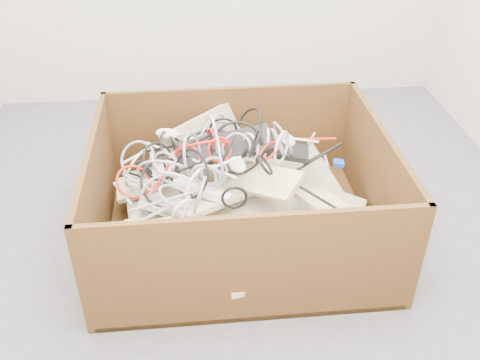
{
  "coord_description": "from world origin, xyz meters",
  "views": [
    {
      "loc": [
        -0.2,
        -2.01,
        1.66
      ],
      "look_at": [
        -0.01,
        -0.03,
        0.3
      ],
      "focal_mm": 40.39,
      "sensor_mm": 36.0,
      "label": 1
    }
  ],
  "objects": [
    {
      "name": "ground",
      "position": [
        0.0,
        0.0,
        0.0
      ],
      "size": [
        3.0,
        3.0,
        0.0
      ],
      "primitive_type": "plane",
      "color": "#515153",
      "rests_on": "ground"
    },
    {
      "name": "keyboard_pile",
      "position": [
        -0.01,
        -0.03,
        0.28
      ],
      "size": [
        1.19,
        1.09,
        0.36
      ],
      "color": "beige",
      "rests_on": "cardboard_box"
    },
    {
      "name": "power_strip_right",
      "position": [
        -0.18,
        -0.16,
        0.35
      ],
      "size": [
        0.25,
        0.14,
        0.08
      ],
      "primitive_type": "cube",
      "rotation": [
        -0.1,
        0.17,
        -0.4
      ],
      "color": "white",
      "rests_on": "keyboard_pile"
    },
    {
      "name": "power_strip_left",
      "position": [
        -0.3,
        0.06,
        0.35
      ],
      "size": [
        0.28,
        0.28,
        0.14
      ],
      "primitive_type": "cube",
      "rotation": [
        0.14,
        -0.26,
        0.76
      ],
      "color": "white",
      "rests_on": "keyboard_pile"
    },
    {
      "name": "vga_plug",
      "position": [
        0.43,
        -0.03,
        0.37
      ],
      "size": [
        0.05,
        0.05,
        0.03
      ],
      "primitive_type": "cube",
      "rotation": [
        0.09,
        0.14,
        -0.1
      ],
      "color": "#0C2CBF",
      "rests_on": "keyboard_pile"
    },
    {
      "name": "cardboard_box",
      "position": [
        -0.03,
        -0.05,
        0.13
      ],
      "size": [
        1.28,
        1.07,
        0.54
      ],
      "color": "#3C1F0F",
      "rests_on": "ground"
    },
    {
      "name": "cable_tangle",
      "position": [
        -0.16,
        0.01,
        0.4
      ],
      "size": [
        1.06,
        0.84,
        0.46
      ],
      "color": "black",
      "rests_on": "keyboard_pile"
    },
    {
      "name": "mice_scatter",
      "position": [
        -0.13,
        -0.03,
        0.37
      ],
      "size": [
        0.79,
        0.73,
        0.16
      ],
      "color": "beige",
      "rests_on": "keyboard_pile"
    }
  ]
}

